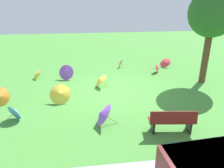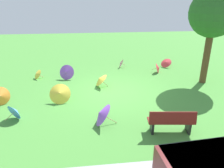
{
  "view_description": "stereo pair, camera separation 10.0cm",
  "coord_description": "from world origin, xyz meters",
  "px_view_note": "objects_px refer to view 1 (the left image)",
  "views": [
    {
      "loc": [
        1.29,
        9.94,
        4.43
      ],
      "look_at": [
        0.06,
        0.46,
        0.6
      ],
      "focal_mm": 34.46,
      "sensor_mm": 36.0,
      "label": 1
    },
    {
      "loc": [
        1.19,
        9.95,
        4.43
      ],
      "look_at": [
        0.06,
        0.46,
        0.6
      ],
      "focal_mm": 34.46,
      "sensor_mm": 36.0,
      "label": 2
    }
  ],
  "objects_px": {
    "parasol_red_0": "(158,68)",
    "parasol_yellow_0": "(100,79)",
    "parasol_blue_0": "(16,112)",
    "parasol_yellow_2": "(60,94)",
    "shade_tree": "(213,14)",
    "parasol_pink_0": "(120,63)",
    "parasol_orange_0": "(0,97)",
    "parasol_red_1": "(165,62)",
    "parasol_purple_1": "(66,72)",
    "parasol_yellow_1": "(36,74)",
    "parasol_purple_0": "(102,114)",
    "park_bench": "(172,121)"
  },
  "relations": [
    {
      "from": "parasol_purple_0",
      "to": "parasol_yellow_2",
      "type": "height_order",
      "value": "parasol_yellow_2"
    },
    {
      "from": "park_bench",
      "to": "parasol_pink_0",
      "type": "distance_m",
      "value": 7.88
    },
    {
      "from": "parasol_blue_0",
      "to": "parasol_pink_0",
      "type": "height_order",
      "value": "parasol_blue_0"
    },
    {
      "from": "parasol_red_0",
      "to": "parasol_purple_1",
      "type": "bearing_deg",
      "value": 5.03
    },
    {
      "from": "shade_tree",
      "to": "parasol_purple_1",
      "type": "bearing_deg",
      "value": -10.18
    },
    {
      "from": "parasol_orange_0",
      "to": "parasol_yellow_2",
      "type": "bearing_deg",
      "value": 178.33
    },
    {
      "from": "parasol_purple_0",
      "to": "parasol_blue_0",
      "type": "relative_size",
      "value": 1.29
    },
    {
      "from": "parasol_purple_0",
      "to": "parasol_yellow_0",
      "type": "bearing_deg",
      "value": -93.43
    },
    {
      "from": "shade_tree",
      "to": "parasol_red_1",
      "type": "distance_m",
      "value": 4.6
    },
    {
      "from": "parasol_red_1",
      "to": "parasol_purple_1",
      "type": "bearing_deg",
      "value": 13.54
    },
    {
      "from": "parasol_purple_1",
      "to": "parasol_orange_0",
      "type": "distance_m",
      "value": 3.96
    },
    {
      "from": "park_bench",
      "to": "parasol_red_1",
      "type": "distance_m",
      "value": 7.92
    },
    {
      "from": "shade_tree",
      "to": "parasol_pink_0",
      "type": "distance_m",
      "value": 6.31
    },
    {
      "from": "parasol_blue_0",
      "to": "parasol_yellow_2",
      "type": "relative_size",
      "value": 0.76
    },
    {
      "from": "parasol_purple_1",
      "to": "parasol_yellow_0",
      "type": "relative_size",
      "value": 1.22
    },
    {
      "from": "parasol_red_0",
      "to": "parasol_yellow_1",
      "type": "xyz_separation_m",
      "value": [
        7.42,
        0.2,
        -0.03
      ]
    },
    {
      "from": "parasol_purple_0",
      "to": "parasol_pink_0",
      "type": "bearing_deg",
      "value": -104.8
    },
    {
      "from": "parasol_purple_1",
      "to": "parasol_yellow_1",
      "type": "bearing_deg",
      "value": -9.68
    },
    {
      "from": "parasol_purple_1",
      "to": "parasol_yellow_0",
      "type": "bearing_deg",
      "value": 143.37
    },
    {
      "from": "parasol_yellow_1",
      "to": "parasol_pink_0",
      "type": "xyz_separation_m",
      "value": [
        -5.24,
        -1.64,
        0.01
      ]
    },
    {
      "from": "parasol_yellow_0",
      "to": "parasol_pink_0",
      "type": "distance_m",
      "value": 3.71
    },
    {
      "from": "parasol_blue_0",
      "to": "parasol_yellow_1",
      "type": "xyz_separation_m",
      "value": [
        0.11,
        -4.6,
        -0.05
      ]
    },
    {
      "from": "park_bench",
      "to": "parasol_red_0",
      "type": "relative_size",
      "value": 2.32
    },
    {
      "from": "parasol_yellow_2",
      "to": "parasol_purple_1",
      "type": "bearing_deg",
      "value": -91.18
    },
    {
      "from": "parasol_yellow_1",
      "to": "parasol_yellow_2",
      "type": "distance_m",
      "value": 3.72
    },
    {
      "from": "parasol_yellow_1",
      "to": "shade_tree",
      "type": "bearing_deg",
      "value": 169.91
    },
    {
      "from": "park_bench",
      "to": "parasol_yellow_1",
      "type": "xyz_separation_m",
      "value": [
        5.77,
        -6.22,
        -0.18
      ]
    },
    {
      "from": "parasol_blue_0",
      "to": "parasol_pink_0",
      "type": "relative_size",
      "value": 1.14
    },
    {
      "from": "parasol_blue_0",
      "to": "parasol_orange_0",
      "type": "relative_size",
      "value": 0.77
    },
    {
      "from": "parasol_blue_0",
      "to": "parasol_yellow_0",
      "type": "distance_m",
      "value": 4.55
    },
    {
      "from": "parasol_blue_0",
      "to": "parasol_red_0",
      "type": "bearing_deg",
      "value": -146.72
    },
    {
      "from": "park_bench",
      "to": "parasol_blue_0",
      "type": "bearing_deg",
      "value": -15.99
    },
    {
      "from": "parasol_purple_1",
      "to": "parasol_purple_0",
      "type": "bearing_deg",
      "value": 108.1
    },
    {
      "from": "shade_tree",
      "to": "parasol_purple_1",
      "type": "relative_size",
      "value": 5.09
    },
    {
      "from": "shade_tree",
      "to": "parasol_pink_0",
      "type": "xyz_separation_m",
      "value": [
        4.17,
        -3.31,
        -3.39
      ]
    },
    {
      "from": "parasol_yellow_0",
      "to": "parasol_orange_0",
      "type": "height_order",
      "value": "parasol_orange_0"
    },
    {
      "from": "shade_tree",
      "to": "parasol_red_0",
      "type": "distance_m",
      "value": 4.33
    },
    {
      "from": "park_bench",
      "to": "parasol_yellow_0",
      "type": "xyz_separation_m",
      "value": [
        2.16,
        -4.53,
        -0.03
      ]
    },
    {
      "from": "parasol_red_0",
      "to": "parasol_yellow_0",
      "type": "height_order",
      "value": "parasol_yellow_0"
    },
    {
      "from": "parasol_red_1",
      "to": "parasol_yellow_0",
      "type": "bearing_deg",
      "value": 32.33
    },
    {
      "from": "park_bench",
      "to": "parasol_orange_0",
      "type": "distance_m",
      "value": 7.31
    },
    {
      "from": "parasol_yellow_1",
      "to": "parasol_yellow_2",
      "type": "bearing_deg",
      "value": 116.85
    },
    {
      "from": "parasol_purple_1",
      "to": "parasol_pink_0",
      "type": "relative_size",
      "value": 1.49
    },
    {
      "from": "parasol_yellow_0",
      "to": "parasol_yellow_1",
      "type": "xyz_separation_m",
      "value": [
        3.61,
        -1.69,
        -0.15
      ]
    },
    {
      "from": "shade_tree",
      "to": "parasol_purple_0",
      "type": "bearing_deg",
      "value": 31.46
    },
    {
      "from": "parasol_purple_1",
      "to": "parasol_yellow_2",
      "type": "relative_size",
      "value": 0.99
    },
    {
      "from": "parasol_red_0",
      "to": "parasol_orange_0",
      "type": "xyz_separation_m",
      "value": [
        8.33,
        3.44,
        0.1
      ]
    },
    {
      "from": "parasol_blue_0",
      "to": "parasol_red_0",
      "type": "relative_size",
      "value": 1.05
    },
    {
      "from": "parasol_yellow_0",
      "to": "parasol_yellow_2",
      "type": "bearing_deg",
      "value": 40.06
    },
    {
      "from": "parasol_yellow_1",
      "to": "parasol_yellow_2",
      "type": "height_order",
      "value": "parasol_yellow_2"
    }
  ]
}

